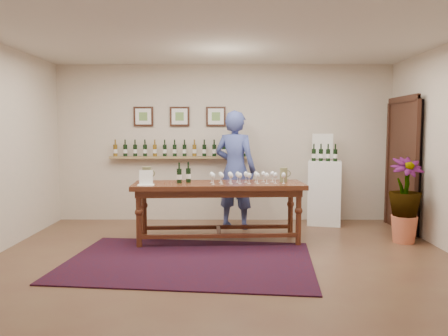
{
  "coord_description": "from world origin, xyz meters",
  "views": [
    {
      "loc": [
        0.02,
        -5.38,
        1.64
      ],
      "look_at": [
        0.0,
        0.8,
        1.1
      ],
      "focal_mm": 35.0,
      "sensor_mm": 36.0,
      "label": 1
    }
  ],
  "objects_px": {
    "potted_plant": "(405,200)",
    "tasting_table": "(219,192)",
    "person": "(235,170)",
    "display_pedestal": "(324,192)"
  },
  "relations": [
    {
      "from": "tasting_table",
      "to": "display_pedestal",
      "type": "relative_size",
      "value": 2.27
    },
    {
      "from": "potted_plant",
      "to": "person",
      "type": "relative_size",
      "value": 0.55
    },
    {
      "from": "potted_plant",
      "to": "person",
      "type": "height_order",
      "value": "person"
    },
    {
      "from": "potted_plant",
      "to": "display_pedestal",
      "type": "bearing_deg",
      "value": 124.29
    },
    {
      "from": "tasting_table",
      "to": "person",
      "type": "bearing_deg",
      "value": 71.56
    },
    {
      "from": "tasting_table",
      "to": "potted_plant",
      "type": "bearing_deg",
      "value": -3.74
    },
    {
      "from": "tasting_table",
      "to": "display_pedestal",
      "type": "height_order",
      "value": "display_pedestal"
    },
    {
      "from": "tasting_table",
      "to": "potted_plant",
      "type": "relative_size",
      "value": 2.32
    },
    {
      "from": "potted_plant",
      "to": "tasting_table",
      "type": "bearing_deg",
      "value": 179.38
    },
    {
      "from": "display_pedestal",
      "to": "potted_plant",
      "type": "xyz_separation_m",
      "value": [
        0.88,
        -1.29,
        0.08
      ]
    }
  ]
}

